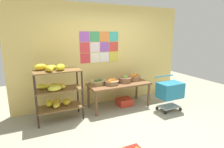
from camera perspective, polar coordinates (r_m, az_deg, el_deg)
name	(u,v)px	position (r m, az deg, el deg)	size (l,w,h in m)	color
ground	(140,132)	(3.81, 8.75, -17.48)	(9.55, 9.55, 0.00)	gray
back_wall_with_art	(104,55)	(4.92, -2.52, 5.95)	(4.74, 0.07, 2.65)	#E4C56C
banana_shelf_unit	(56,88)	(4.13, -17.27, -4.21)	(0.98, 0.49, 1.27)	black
display_table	(119,86)	(4.71, 2.19, -3.73)	(1.60, 0.70, 0.64)	brown
fruit_basket_back_right	(111,82)	(4.54, -0.22, -2.52)	(0.38, 0.38, 0.16)	#9A7650
fruit_basket_back_left	(125,79)	(4.77, 3.99, -1.63)	(0.36, 0.36, 0.18)	#8B6243
fruit_basket_right	(97,82)	(4.58, -4.66, -2.54)	(0.40, 0.40, 0.15)	#A58B53
fruit_basket_left	(134,77)	(5.06, 7.08, -0.99)	(0.34, 0.34, 0.17)	#AD7B51
produce_crate_under_table	(125,102)	(4.96, 3.97, -8.73)	(0.39, 0.34, 0.18)	red
shopping_cart	(170,91)	(4.73, 17.77, -5.21)	(0.59, 0.45, 0.85)	black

